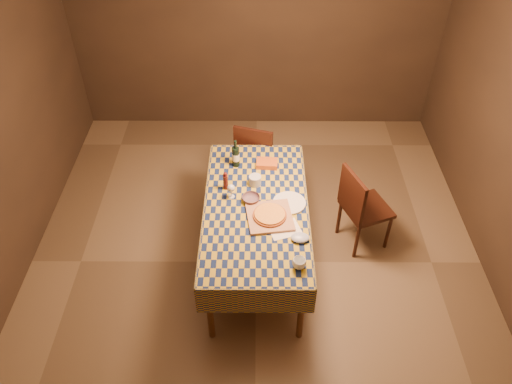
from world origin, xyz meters
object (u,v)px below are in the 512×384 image
dining_table (256,212)px  bowl (251,199)px  pizza (270,215)px  wine_bottle (236,156)px  cutting_board (270,217)px  white_plate (289,203)px  chair_far (256,154)px  chair_right (360,205)px

dining_table → bowl: 0.13m
dining_table → bowl: size_ratio=11.41×
pizza → bowl: size_ratio=2.20×
dining_table → wine_bottle: wine_bottle is taller
cutting_board → white_plate: 0.25m
dining_table → bowl: (-0.05, 0.07, 0.10)m
pizza → chair_far: (-0.12, 1.22, -0.29)m
bowl → white_plate: bearing=-5.9°
pizza → chair_right: 1.03m
cutting_board → pizza: size_ratio=1.09×
wine_bottle → chair_far: wine_bottle is taller
pizza → wine_bottle: (-0.32, 0.73, 0.07)m
pizza → wine_bottle: bearing=113.7°
white_plate → chair_far: (-0.30, 1.04, -0.26)m
dining_table → chair_right: (1.01, 0.28, -0.17)m
dining_table → chair_right: 1.07m
white_plate → chair_right: 0.80m
cutting_board → chair_far: (-0.12, 1.22, -0.26)m
dining_table → chair_far: 1.09m
cutting_board → white_plate: bearing=45.2°
bowl → chair_far: chair_far is taller
chair_far → white_plate: bearing=-73.8°
pizza → white_plate: bearing=45.2°
white_plate → chair_far: 1.11m
bowl → chair_far: bearing=87.5°
dining_table → cutting_board: (0.12, -0.14, 0.09)m
cutting_board → wine_bottle: (-0.32, 0.73, 0.10)m
bowl → cutting_board: bearing=-52.4°
cutting_board → pizza: bearing=180.0°
pizza → chair_right: size_ratio=0.38×
pizza → chair_right: bearing=25.3°
dining_table → white_plate: 0.31m
wine_bottle → chair_right: size_ratio=0.32×
cutting_board → pizza: (-0.00, 0.00, 0.03)m
white_plate → bowl: bearing=174.1°
wine_bottle → chair_far: 0.64m
wine_bottle → chair_right: 1.30m
cutting_board → chair_right: size_ratio=0.42×
bowl → wine_bottle: size_ratio=0.55×
chair_far → chair_right: same height
wine_bottle → white_plate: 0.75m
cutting_board → chair_right: chair_right is taller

